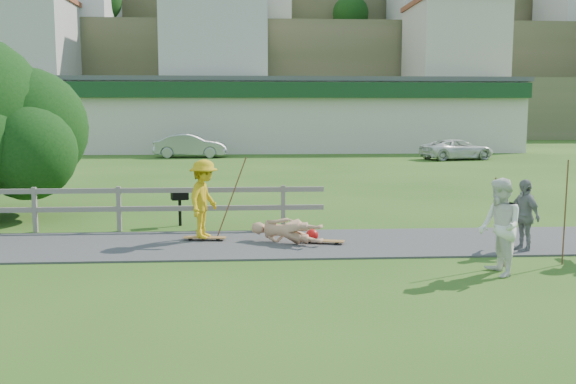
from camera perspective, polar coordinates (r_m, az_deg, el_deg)
name	(u,v)px	position (r m, az deg, el deg)	size (l,w,h in m)	color
ground	(190,262)	(12.72, -8.68, -6.16)	(260.00, 260.00, 0.00)	#2A5016
path	(196,245)	(14.17, -8.15, -4.67)	(34.00, 3.00, 0.04)	#37373A
fence	(8,203)	(16.79, -23.61, -0.90)	(15.05, 0.10, 1.10)	slate
strip_mall	(286,114)	(47.35, -0.16, 6.92)	(32.50, 10.75, 5.10)	beige
hillside	(239,36)	(104.26, -4.36, 13.66)	(220.00, 67.00, 47.50)	#4C5431
skater_rider	(204,203)	(14.40, -7.48, -1.00)	(1.13, 0.65, 1.75)	gold
skater_fallen	(287,231)	(14.08, -0.13, -3.50)	(1.67, 0.40, 0.61)	tan
spectator_a	(500,227)	(12.01, 18.31, -2.99)	(0.85, 0.66, 1.75)	white
spectator_b	(524,216)	(14.19, 20.24, -1.99)	(0.89, 0.37, 1.53)	gray
car_silver	(190,146)	(40.00, -8.68, 4.09)	(1.54, 4.40, 1.45)	#9DA1A4
car_white	(457,149)	(39.18, 14.82, 3.68)	(1.99, 4.32, 1.20)	white
bbq	(180,209)	(16.57, -9.59, -1.46)	(0.41, 0.31, 0.89)	black
longboard_rider	(205,240)	(14.54, -7.42, -4.22)	(0.94, 0.23, 0.10)	brown
longboard_fallen	(323,243)	(14.10, 3.15, -4.54)	(0.92, 0.22, 0.10)	brown
helmet	(312,235)	(14.50, 2.16, -3.85)	(0.28, 0.28, 0.28)	#BA0F0F
pole_rider	(231,195)	(14.75, -5.06, -0.30)	(0.03, 0.03, 1.99)	brown
pole_spec_left	(500,222)	(12.65, 18.33, -2.56)	(0.03, 0.03, 1.72)	brown
pole_spec_right	(565,213)	(13.26, 23.41, -1.70)	(0.03, 0.03, 2.01)	brown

